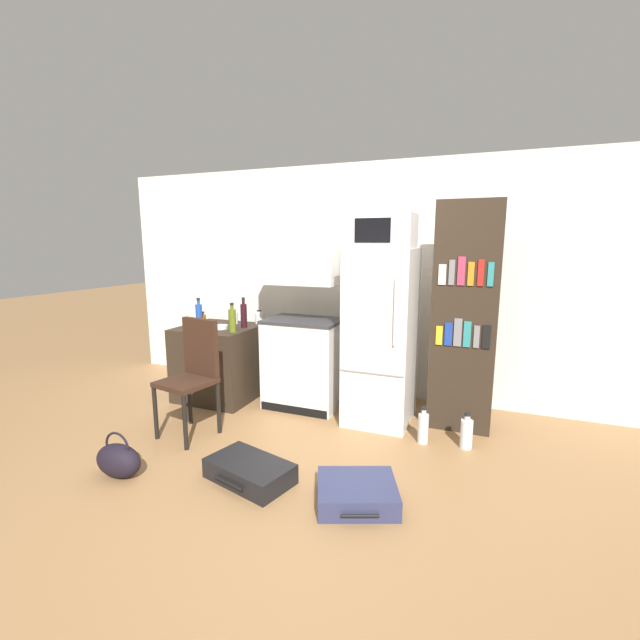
# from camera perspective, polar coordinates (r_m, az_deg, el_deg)

# --- Properties ---
(ground_plane) EXTENTS (24.00, 24.00, 0.00)m
(ground_plane) POSITION_cam_1_polar(r_m,az_deg,el_deg) (3.20, -5.05, -20.51)
(ground_plane) COLOR olive
(wall_back) EXTENTS (6.40, 0.10, 2.45)m
(wall_back) POSITION_cam_1_polar(r_m,az_deg,el_deg) (4.58, 8.43, 5.03)
(wall_back) COLOR white
(wall_back) RESTS_ON ground_plane
(side_table) EXTENTS (0.78, 0.73, 0.77)m
(side_table) POSITION_cam_1_polar(r_m,az_deg,el_deg) (4.68, -13.18, -5.47)
(side_table) COLOR #2D2319
(side_table) RESTS_ON ground_plane
(kitchen_hutch) EXTENTS (0.74, 0.52, 1.87)m
(kitchen_hutch) POSITION_cam_1_polar(r_m,az_deg,el_deg) (4.22, -2.20, -0.28)
(kitchen_hutch) COLOR white
(kitchen_hutch) RESTS_ON ground_plane
(refrigerator) EXTENTS (0.57, 0.66, 1.58)m
(refrigerator) POSITION_cam_1_polar(r_m,az_deg,el_deg) (3.92, 8.16, -2.21)
(refrigerator) COLOR silver
(refrigerator) RESTS_ON ground_plane
(microwave) EXTENTS (0.53, 0.41, 0.30)m
(microwave) POSITION_cam_1_polar(r_m,az_deg,el_deg) (3.83, 8.51, 11.67)
(microwave) COLOR silver
(microwave) RESTS_ON refrigerator
(bookshelf) EXTENTS (0.54, 0.36, 1.98)m
(bookshelf) POSITION_cam_1_polar(r_m,az_deg,el_deg) (3.92, 18.72, 0.31)
(bookshelf) COLOR #2D2319
(bookshelf) RESTS_ON ground_plane
(bottle_amber_beer) EXTENTS (0.06, 0.06, 0.15)m
(bottle_amber_beer) POSITION_cam_1_polar(r_m,az_deg,el_deg) (4.68, -15.31, 0.05)
(bottle_amber_beer) COLOR brown
(bottle_amber_beer) RESTS_ON side_table
(bottle_clear_short) EXTENTS (0.09, 0.09, 0.16)m
(bottle_clear_short) POSITION_cam_1_polar(r_m,az_deg,el_deg) (4.71, -11.41, 0.31)
(bottle_clear_short) COLOR silver
(bottle_clear_short) RESTS_ON side_table
(bottle_wine_dark) EXTENTS (0.07, 0.07, 0.31)m
(bottle_wine_dark) POSITION_cam_1_polar(r_m,az_deg,el_deg) (4.47, -10.13, 0.68)
(bottle_wine_dark) COLOR black
(bottle_wine_dark) RESTS_ON side_table
(bottle_blue_soda) EXTENTS (0.07, 0.07, 0.31)m
(bottle_blue_soda) POSITION_cam_1_polar(r_m,az_deg,el_deg) (4.59, -15.83, 0.65)
(bottle_blue_soda) COLOR #1E47A3
(bottle_blue_soda) RESTS_ON side_table
(bottle_olive_oil) EXTENTS (0.07, 0.07, 0.29)m
(bottle_olive_oil) POSITION_cam_1_polar(r_m,az_deg,el_deg) (4.26, -11.62, 0.02)
(bottle_olive_oil) COLOR #566619
(bottle_olive_oil) RESTS_ON side_table
(bottle_milk_white) EXTENTS (0.09, 0.09, 0.15)m
(bottle_milk_white) POSITION_cam_1_polar(r_m,az_deg,el_deg) (4.68, -8.10, 0.29)
(bottle_milk_white) COLOR white
(bottle_milk_white) RESTS_ON side_table
(bowl) EXTENTS (0.14, 0.14, 0.04)m
(bowl) POSITION_cam_1_polar(r_m,az_deg,el_deg) (4.46, -13.08, -0.92)
(bowl) COLOR silver
(bowl) RESTS_ON side_table
(chair) EXTENTS (0.46, 0.47, 0.99)m
(chair) POSITION_cam_1_polar(r_m,az_deg,el_deg) (3.82, -16.47, -6.09)
(chair) COLOR black
(chair) RESTS_ON ground_plane
(suitcase_large_flat) EXTENTS (0.67, 0.49, 0.14)m
(suitcase_large_flat) POSITION_cam_1_polar(r_m,az_deg,el_deg) (3.19, -9.37, -19.24)
(suitcase_large_flat) COLOR black
(suitcase_large_flat) RESTS_ON ground_plane
(suitcase_small_flat) EXTENTS (0.62, 0.58, 0.13)m
(suitcase_small_flat) POSITION_cam_1_polar(r_m,az_deg,el_deg) (2.94, 4.95, -21.98)
(suitcase_small_flat) COLOR navy
(suitcase_small_flat) RESTS_ON ground_plane
(handbag) EXTENTS (0.36, 0.20, 0.33)m
(handbag) POSITION_cam_1_polar(r_m,az_deg,el_deg) (3.47, -25.28, -16.54)
(handbag) COLOR black
(handbag) RESTS_ON ground_plane
(water_bottle_front) EXTENTS (0.10, 0.10, 0.30)m
(water_bottle_front) POSITION_cam_1_polar(r_m,az_deg,el_deg) (3.74, 18.94, -14.07)
(water_bottle_front) COLOR silver
(water_bottle_front) RESTS_ON ground_plane
(water_bottle_middle) EXTENTS (0.09, 0.09, 0.32)m
(water_bottle_middle) POSITION_cam_1_polar(r_m,az_deg,el_deg) (3.73, 13.59, -13.76)
(water_bottle_middle) COLOR silver
(water_bottle_middle) RESTS_ON ground_plane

